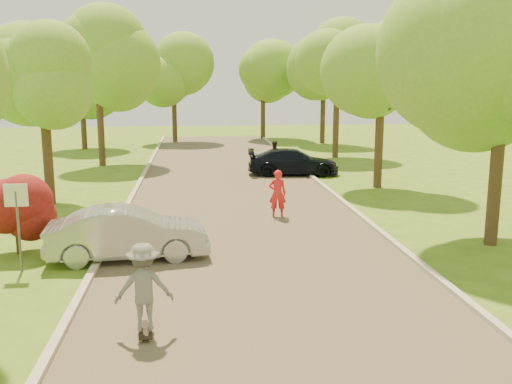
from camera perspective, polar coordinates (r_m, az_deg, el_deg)
name	(u,v)px	position (r m, az deg, el deg)	size (l,w,h in m)	color
ground	(281,330)	(10.97, 2.51, -13.63)	(100.00, 100.00, 0.00)	#426919
road	(244,225)	(18.49, -1.23, -3.28)	(8.00, 60.00, 0.01)	#4C4438
curb_left	(116,226)	(18.58, -13.79, -3.35)	(0.18, 60.00, 0.12)	#B2AD9E
curb_right	(365,220)	(19.24, 10.89, -2.74)	(0.18, 60.00, 0.12)	#B2AD9E
street_sign	(17,209)	(14.80, -22.79, -1.58)	(0.55, 0.06, 2.17)	#59595E
red_shrub	(16,214)	(16.44, -22.88, -2.06)	(1.70, 1.70, 1.95)	#382619
tree_l_midb	(48,81)	(22.48, -20.11, 10.40)	(4.30, 4.20, 6.62)	#382619
tree_l_far	(101,64)	(32.23, -15.20, 12.25)	(4.92, 4.80, 7.79)	#382619
tree_r_midb	(386,74)	(25.20, 12.90, 11.45)	(4.51, 4.40, 7.01)	#382619
tree_r_far	(341,59)	(34.99, 8.55, 12.97)	(5.33, 5.20, 8.34)	#382619
tree_bg_a	(84,70)	(40.51, -16.84, 11.62)	(5.12, 5.00, 7.72)	#382619
tree_bg_b	(327,68)	(42.98, 7.10, 12.23)	(5.12, 5.00, 7.95)	#382619
tree_bg_c	(176,75)	(43.87, -7.98, 11.51)	(4.92, 4.80, 7.33)	#382619
tree_bg_d	(266,72)	(46.22, 0.99, 11.95)	(5.12, 5.00, 7.72)	#382619
silver_sedan	(128,233)	(15.22, -12.66, -4.06)	(1.44, 4.14, 1.36)	#9E9EA2
dark_sedan	(293,162)	(28.25, 3.73, 3.02)	(1.82, 4.47, 1.30)	black
longboard	(146,330)	(10.93, -10.99, -13.40)	(0.29, 0.85, 0.10)	black
skateboarder	(144,287)	(10.62, -11.15, -9.30)	(1.05, 0.61, 1.63)	slate
person_striped	(277,193)	(19.40, 2.16, -0.15)	(0.59, 0.39, 1.63)	red
person_olive	(274,155)	(29.77, 1.79, 3.68)	(0.75, 0.58, 1.54)	#30341F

